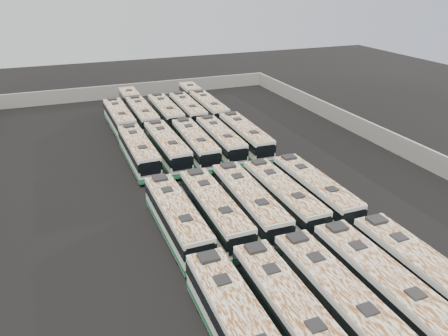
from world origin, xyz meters
TOP-DOWN VIEW (x-y plane):
  - ground at (0.00, 0.00)m, footprint 140.00×140.00m
  - perimeter_wall at (0.00, 0.00)m, footprint 45.20×73.20m
  - bus_front_far_left at (-5.68, -19.33)m, footprint 2.47×11.35m
  - bus_front_left at (-2.62, -19.33)m, footprint 2.39×11.11m
  - bus_front_center at (0.46, -19.36)m, footprint 2.45×11.23m
  - bus_front_right at (3.60, -19.32)m, footprint 2.50×11.36m
  - bus_front_far_right at (6.71, -19.51)m, footprint 2.43×11.32m
  - bus_midfront_far_left at (-5.66, -7.08)m, footprint 2.55×11.10m
  - bus_midfront_left at (-2.56, -7.04)m, footprint 2.37×11.12m
  - bus_midfront_center at (0.46, -6.97)m, footprint 2.62×11.36m
  - bus_midfront_right at (3.59, -6.97)m, footprint 2.44×11.01m
  - bus_midfront_far_right at (6.68, -7.01)m, footprint 2.35×11.06m
  - bus_midback_far_left at (-5.65, 7.80)m, footprint 2.47×11.07m
  - bus_midback_left at (-2.55, 7.83)m, footprint 2.57×11.23m
  - bus_midback_center at (0.56, 7.59)m, footprint 2.58×11.15m
  - bus_midback_right at (3.64, 7.78)m, footprint 2.48×10.91m
  - bus_midback_far_right at (6.67, 7.70)m, footprint 2.66×11.29m
  - bus_back_far_left at (-5.69, 20.08)m, footprint 2.58×11.09m
  - bus_back_left at (-2.66, 23.19)m, footprint 2.40×16.96m
  - bus_back_center at (0.50, 20.18)m, footprint 2.40×11.13m
  - bus_back_right at (3.57, 20.08)m, footprint 2.47×10.99m
  - bus_back_far_right at (6.68, 23.04)m, footprint 2.57×16.96m

SIDE VIEW (x-z plane):
  - ground at x=0.00m, z-range 0.00..0.00m
  - perimeter_wall at x=0.00m, z-range 0.00..2.20m
  - bus_midback_right at x=3.64m, z-range 0.03..3.10m
  - bus_back_far_right at x=6.68m, z-range 0.03..3.10m
  - bus_back_left at x=-2.66m, z-range 0.03..3.10m
  - bus_back_right at x=3.57m, z-range 0.03..3.12m
  - bus_midfront_right at x=3.59m, z-range 0.03..3.13m
  - bus_back_far_left at x=-5.69m, z-range 0.04..3.15m
  - bus_midback_far_left at x=-5.65m, z-range 0.04..3.15m
  - bus_midfront_far_right at x=6.68m, z-range 0.04..3.15m
  - bus_midfront_far_left at x=-5.66m, z-range 0.04..3.15m
  - bus_midback_center at x=0.56m, z-range 0.04..3.16m
  - bus_front_left at x=-2.62m, z-range 0.04..3.16m
  - bus_midfront_left at x=-2.56m, z-range 0.04..3.17m
  - bus_back_center at x=0.50m, z-range 0.04..3.17m
  - bus_midback_left at x=-2.55m, z-range 0.04..3.19m
  - bus_front_center at x=0.46m, z-range 0.04..3.20m
  - bus_midback_far_right at x=6.67m, z-range 0.04..3.20m
  - bus_front_far_right at x=6.71m, z-range 0.04..3.22m
  - bus_midfront_center at x=0.46m, z-range 0.04..3.22m
  - bus_front_far_left at x=-5.68m, z-range 0.04..3.23m
  - bus_front_right at x=3.60m, z-range 0.04..3.23m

